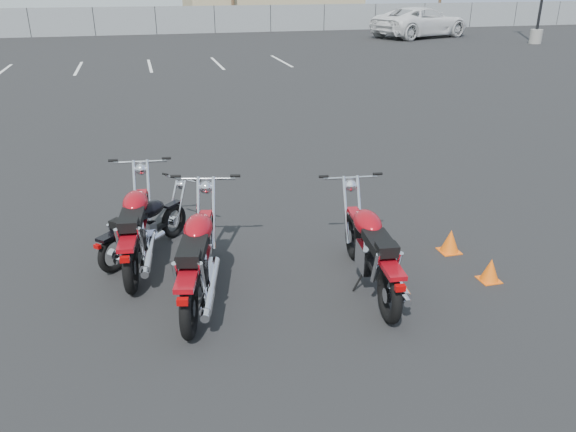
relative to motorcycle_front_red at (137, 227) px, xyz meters
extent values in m
plane|color=black|center=(1.79, -1.03, -0.52)|extent=(120.00, 120.00, 0.00)
torus|color=black|center=(0.09, 0.81, -0.19)|extent=(0.20, 0.67, 0.66)
cylinder|color=silver|center=(0.09, 0.81, -0.19)|extent=(0.13, 0.19, 0.18)
torus|color=black|center=(-0.11, -0.79, -0.19)|extent=(0.20, 0.67, 0.66)
cylinder|color=silver|center=(-0.11, -0.79, -0.19)|extent=(0.13, 0.19, 0.18)
cube|color=black|center=(-0.01, 0.01, -0.15)|extent=(0.25, 1.17, 0.07)
cube|color=silver|center=(-0.02, -0.05, -0.08)|extent=(0.36, 0.45, 0.33)
cylinder|color=silver|center=(-0.02, -0.05, 0.12)|extent=(0.25, 0.30, 0.29)
ellipsoid|color=maroon|center=(0.01, 0.21, 0.27)|extent=(0.41, 0.68, 0.28)
cube|color=black|center=(-0.05, -0.32, 0.25)|extent=(0.36, 0.64, 0.11)
cube|color=black|center=(-0.08, -0.59, 0.30)|extent=(0.27, 0.23, 0.13)
cube|color=maroon|center=(-0.11, -0.81, 0.16)|extent=(0.25, 0.49, 0.06)
cube|color=maroon|center=(0.09, 0.81, 0.16)|extent=(0.19, 0.39, 0.04)
cylinder|color=silver|center=(0.05, -0.64, 0.09)|extent=(0.08, 0.21, 0.43)
cylinder|color=silver|center=(-0.22, -0.61, 0.09)|extent=(0.08, 0.21, 0.43)
cylinder|color=silver|center=(0.13, -0.34, -0.21)|extent=(0.24, 1.22, 0.14)
cylinder|color=silver|center=(0.08, -0.69, -0.19)|extent=(0.18, 0.40, 0.15)
cylinder|color=silver|center=(0.20, 0.93, 0.16)|extent=(0.10, 0.44, 0.87)
cylinder|color=silver|center=(0.00, 0.95, 0.16)|extent=(0.10, 0.44, 0.87)
sphere|color=silver|center=(0.12, 1.11, 0.45)|extent=(0.20, 0.20, 0.18)
cylinder|color=silver|center=(0.13, 1.14, 0.56)|extent=(0.77, 0.13, 0.03)
cylinder|color=black|center=(0.51, 1.07, 0.61)|extent=(0.14, 0.06, 0.04)
cylinder|color=black|center=(-0.26, 1.16, 0.61)|extent=(0.14, 0.06, 0.04)
cylinder|color=black|center=(-0.18, -0.08, -0.36)|extent=(0.18, 0.05, 0.33)
cube|color=#990505|center=(-0.14, -1.09, 0.09)|extent=(0.12, 0.08, 0.07)
torus|color=black|center=(0.52, 0.71, -0.27)|extent=(0.42, 0.44, 0.51)
cylinder|color=silver|center=(0.52, 0.71, -0.27)|extent=(0.16, 0.16, 0.14)
torus|color=black|center=(-0.33, -0.19, -0.27)|extent=(0.42, 0.44, 0.51)
cylinder|color=silver|center=(-0.33, -0.19, -0.27)|extent=(0.16, 0.16, 0.14)
cube|color=black|center=(0.10, 0.26, -0.23)|extent=(0.68, 0.71, 0.05)
cube|color=silver|center=(0.07, 0.23, -0.18)|extent=(0.40, 0.40, 0.26)
cylinder|color=silver|center=(0.07, 0.23, -0.03)|extent=(0.27, 0.27, 0.23)
ellipsoid|color=black|center=(0.20, 0.37, 0.09)|extent=(0.53, 0.54, 0.22)
cube|color=black|center=(-0.08, 0.07, 0.08)|extent=(0.49, 0.50, 0.09)
cube|color=black|center=(-0.23, -0.08, 0.11)|extent=(0.24, 0.24, 0.10)
cube|color=black|center=(-0.34, -0.20, 0.00)|extent=(0.36, 0.37, 0.04)
cube|color=black|center=(0.52, 0.71, 0.00)|extent=(0.28, 0.29, 0.03)
cylinder|color=silver|center=(-0.17, -0.17, -0.05)|extent=(0.14, 0.14, 0.34)
cylinder|color=silver|center=(-0.32, -0.03, -0.05)|extent=(0.14, 0.14, 0.34)
cylinder|color=silver|center=(0.02, -0.02, -0.28)|extent=(0.71, 0.74, 0.11)
cylinder|color=silver|center=(-0.17, -0.22, -0.27)|extent=(0.28, 0.29, 0.11)
cylinder|color=silver|center=(0.65, 0.73, 0.01)|extent=(0.26, 0.27, 0.68)
cylinder|color=silver|center=(0.54, 0.84, 0.01)|extent=(0.26, 0.27, 0.68)
sphere|color=silver|center=(0.69, 0.89, 0.23)|extent=(0.19, 0.19, 0.14)
cylinder|color=silver|center=(0.70, 0.90, 0.32)|extent=(0.45, 0.43, 0.03)
cylinder|color=black|center=(0.90, 0.68, 0.35)|extent=(0.10, 0.09, 0.03)
cylinder|color=black|center=(0.47, 1.09, 0.35)|extent=(0.10, 0.09, 0.03)
cylinder|color=black|center=(-0.05, 0.28, -0.39)|extent=(0.11, 0.11, 0.26)
cube|color=#990505|center=(-0.50, -0.36, -0.05)|extent=(0.10, 0.10, 0.05)
torus|color=black|center=(0.88, -0.31, -0.18)|extent=(0.28, 0.69, 0.68)
cylinder|color=silver|center=(0.88, -0.31, -0.18)|extent=(0.15, 0.20, 0.18)
torus|color=black|center=(0.50, -1.91, -0.18)|extent=(0.28, 0.69, 0.68)
cylinder|color=silver|center=(0.50, -1.91, -0.18)|extent=(0.15, 0.20, 0.18)
cube|color=black|center=(0.69, -1.11, -0.14)|extent=(0.39, 1.19, 0.07)
cube|color=silver|center=(0.68, -1.16, -0.07)|extent=(0.41, 0.50, 0.34)
cylinder|color=silver|center=(0.68, -1.16, 0.14)|extent=(0.29, 0.33, 0.30)
ellipsoid|color=maroon|center=(0.74, -0.91, 0.30)|extent=(0.49, 0.72, 0.29)
cube|color=black|center=(0.61, -1.44, 0.28)|extent=(0.43, 0.68, 0.11)
cube|color=black|center=(0.54, -1.72, 0.32)|extent=(0.29, 0.26, 0.14)
cube|color=maroon|center=(0.49, -1.93, 0.18)|extent=(0.31, 0.51, 0.06)
cube|color=maroon|center=(0.88, -0.31, 0.18)|extent=(0.23, 0.41, 0.05)
cylinder|color=silver|center=(0.67, -1.78, 0.10)|extent=(0.10, 0.22, 0.45)
cylinder|color=silver|center=(0.41, -1.71, 0.10)|extent=(0.10, 0.22, 0.45)
cylinder|color=silver|center=(0.79, -1.48, -0.20)|extent=(0.39, 1.25, 0.15)
cylinder|color=silver|center=(0.70, -1.84, -0.18)|extent=(0.23, 0.42, 0.15)
cylinder|color=silver|center=(1.02, -0.20, 0.18)|extent=(0.16, 0.45, 0.90)
cylinder|color=silver|center=(0.82, -0.15, 0.18)|extent=(0.16, 0.45, 0.90)
sphere|color=silver|center=(0.96, 0.00, 0.48)|extent=(0.22, 0.22, 0.18)
cylinder|color=silver|center=(0.96, 0.03, 0.59)|extent=(0.78, 0.22, 0.03)
cylinder|color=black|center=(1.35, -0.09, 0.64)|extent=(0.14, 0.07, 0.04)
cylinder|color=black|center=(0.57, 0.10, 0.64)|extent=(0.14, 0.07, 0.04)
cylinder|color=black|center=(0.51, -1.18, -0.35)|extent=(0.18, 0.07, 0.34)
cube|color=#990505|center=(0.42, -2.22, 0.10)|extent=(0.13, 0.09, 0.07)
torus|color=black|center=(2.88, -0.62, -0.20)|extent=(0.19, 0.66, 0.65)
cylinder|color=silver|center=(2.88, -0.62, -0.20)|extent=(0.13, 0.19, 0.17)
torus|color=black|center=(2.70, -2.19, -0.20)|extent=(0.19, 0.66, 0.65)
cylinder|color=silver|center=(2.70, -2.19, -0.20)|extent=(0.13, 0.19, 0.17)
cube|color=black|center=(2.79, -1.40, -0.15)|extent=(0.24, 1.15, 0.07)
cube|color=silver|center=(2.79, -1.46, -0.09)|extent=(0.35, 0.45, 0.33)
cylinder|color=silver|center=(2.79, -1.46, 0.11)|extent=(0.25, 0.30, 0.29)
ellipsoid|color=maroon|center=(2.81, -1.21, 0.26)|extent=(0.40, 0.66, 0.28)
cube|color=black|center=(2.76, -1.73, 0.24)|extent=(0.35, 0.63, 0.11)
cube|color=black|center=(2.73, -2.00, 0.28)|extent=(0.26, 0.22, 0.13)
cube|color=maroon|center=(2.70, -2.21, 0.15)|extent=(0.25, 0.48, 0.05)
cube|color=maroon|center=(2.88, -0.62, 0.15)|extent=(0.18, 0.38, 0.04)
cylinder|color=silver|center=(2.85, -2.04, 0.08)|extent=(0.08, 0.20, 0.43)
cylinder|color=silver|center=(2.59, -2.01, 0.08)|extent=(0.08, 0.20, 0.43)
cylinder|color=silver|center=(2.93, -1.75, -0.22)|extent=(0.23, 1.20, 0.14)
cylinder|color=silver|center=(2.89, -2.09, -0.20)|extent=(0.17, 0.40, 0.14)
cylinder|color=silver|center=(2.99, -0.50, 0.15)|extent=(0.10, 0.44, 0.86)
cylinder|color=silver|center=(2.80, -0.48, 0.15)|extent=(0.10, 0.44, 0.86)
sphere|color=silver|center=(2.91, -0.32, 0.44)|extent=(0.19, 0.19, 0.17)
cylinder|color=silver|center=(2.92, -0.29, 0.54)|extent=(0.76, 0.12, 0.03)
cylinder|color=black|center=(3.29, -0.36, 0.59)|extent=(0.13, 0.05, 0.04)
cylinder|color=black|center=(2.54, -0.27, 0.59)|extent=(0.13, 0.05, 0.04)
cylinder|color=black|center=(2.63, -1.49, -0.36)|extent=(0.17, 0.05, 0.33)
cube|color=#990505|center=(2.67, -2.49, 0.08)|extent=(0.12, 0.08, 0.07)
cone|color=#FF610D|center=(4.28, -0.80, -0.35)|extent=(0.26, 0.26, 0.32)
cube|color=#FF610D|center=(4.28, -0.80, -0.52)|extent=(0.28, 0.28, 0.01)
cone|color=#FF610D|center=(4.35, -1.68, -0.36)|extent=(0.24, 0.24, 0.30)
cube|color=#FF610D|center=(4.35, -1.68, -0.52)|extent=(0.26, 0.26, 0.01)
cylinder|color=gray|center=(23.05, 22.36, -0.12)|extent=(0.70, 0.70, 0.80)
cube|color=gray|center=(1.79, 33.97, 0.38)|extent=(80.00, 0.04, 1.80)
cylinder|color=black|center=(-6.21, 33.97, 0.38)|extent=(0.06, 0.06, 1.80)
cylinder|color=black|center=(-2.21, 33.97, 0.38)|extent=(0.06, 0.06, 1.80)
cylinder|color=black|center=(1.79, 33.97, 0.38)|extent=(0.06, 0.06, 1.80)
cylinder|color=black|center=(5.79, 33.97, 0.38)|extent=(0.06, 0.06, 1.80)
cylinder|color=black|center=(9.79, 33.97, 0.38)|extent=(0.06, 0.06, 1.80)
cylinder|color=black|center=(13.79, 33.97, 0.38)|extent=(0.06, 0.06, 1.80)
cylinder|color=black|center=(17.79, 33.97, 0.38)|extent=(0.06, 0.06, 1.80)
cylinder|color=black|center=(21.79, 33.97, 0.38)|extent=(0.06, 0.06, 1.80)
cylinder|color=black|center=(25.79, 33.97, 0.38)|extent=(0.06, 0.06, 1.80)
cylinder|color=black|center=(29.79, 33.97, 0.38)|extent=(0.06, 0.06, 1.80)
cylinder|color=black|center=(33.79, 33.97, 0.38)|extent=(0.06, 0.06, 1.80)
cube|color=tan|center=(11.79, 42.97, 1.18)|extent=(14.00, 9.00, 3.40)
cube|color=silver|center=(-5.21, 18.97, -0.52)|extent=(0.12, 4.00, 0.01)
cube|color=silver|center=(-2.21, 18.97, -0.52)|extent=(0.12, 4.00, 0.01)
cube|color=silver|center=(0.79, 18.97, -0.52)|extent=(0.12, 4.00, 0.01)
cube|color=silver|center=(3.79, 18.97, -0.52)|extent=(0.12, 4.00, 0.01)
cube|color=silver|center=(6.79, 18.97, -0.52)|extent=(0.12, 4.00, 0.01)
imported|color=white|center=(18.25, 27.55, 0.95)|extent=(5.50, 8.32, 2.94)
camera|label=1|loc=(0.21, -7.16, 3.10)|focal=35.00mm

